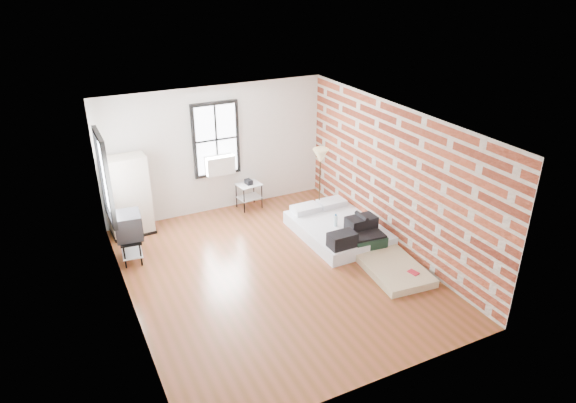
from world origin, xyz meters
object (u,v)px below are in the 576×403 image
mattress_main (339,228)px  tv_stand (129,227)px  floor_lamp (320,159)px  side_table (249,189)px  mattress_bare (383,258)px  wardrobe (129,196)px

mattress_main → tv_stand: 4.10m
floor_lamp → tv_stand: bearing=-179.6°
mattress_main → floor_lamp: 1.51m
side_table → floor_lamp: 1.84m
mattress_main → mattress_bare: mattress_main is taller
mattress_bare → tv_stand: tv_stand is taller
mattress_main → side_table: side_table is taller
mattress_main → wardrobe: bearing=151.4°
mattress_bare → side_table: side_table is taller
mattress_main → mattress_bare: bearing=-81.9°
mattress_main → floor_lamp: (0.09, 0.97, 1.15)m
mattress_bare → tv_stand: (-4.16, 2.22, 0.57)m
mattress_main → floor_lamp: floor_lamp is taller
mattress_bare → side_table: size_ratio=2.69×
side_table → floor_lamp: floor_lamp is taller
wardrobe → mattress_bare: bearing=-41.7°
mattress_main → wardrobe: 4.29m
mattress_bare → wardrobe: 5.16m
mattress_bare → side_table: 3.59m
mattress_main → tv_stand: bearing=165.9°
wardrobe → mattress_main: bearing=-30.1°
wardrobe → side_table: wardrobe is taller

